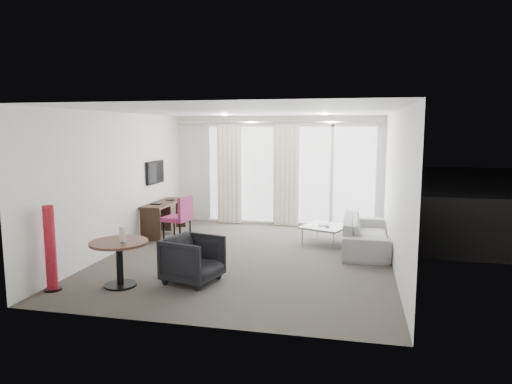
% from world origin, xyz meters
% --- Properties ---
extents(floor, '(5.00, 6.00, 0.00)m').
position_xyz_m(floor, '(0.00, 0.00, 0.00)').
color(floor, '#47433C').
rests_on(floor, ground).
extents(ceiling, '(5.00, 6.00, 0.00)m').
position_xyz_m(ceiling, '(0.00, 0.00, 2.60)').
color(ceiling, white).
rests_on(ceiling, ground).
extents(wall_left, '(0.00, 6.00, 2.60)m').
position_xyz_m(wall_left, '(-2.50, 0.00, 1.30)').
color(wall_left, silver).
rests_on(wall_left, ground).
extents(wall_right, '(0.00, 6.00, 2.60)m').
position_xyz_m(wall_right, '(2.50, 0.00, 1.30)').
color(wall_right, silver).
rests_on(wall_right, ground).
extents(wall_front, '(5.00, 0.00, 2.60)m').
position_xyz_m(wall_front, '(0.00, -3.00, 1.30)').
color(wall_front, silver).
rests_on(wall_front, ground).
extents(window_panel, '(4.00, 0.02, 2.38)m').
position_xyz_m(window_panel, '(0.30, 2.98, 1.20)').
color(window_panel, white).
rests_on(window_panel, ground).
extents(window_frame, '(4.10, 0.06, 2.44)m').
position_xyz_m(window_frame, '(0.30, 2.97, 1.20)').
color(window_frame, white).
rests_on(window_frame, ground).
extents(curtain_left, '(0.60, 0.20, 2.38)m').
position_xyz_m(curtain_left, '(-1.15, 2.82, 1.20)').
color(curtain_left, silver).
rests_on(curtain_left, ground).
extents(curtain_right, '(0.60, 0.20, 2.38)m').
position_xyz_m(curtain_right, '(0.25, 2.82, 1.20)').
color(curtain_right, silver).
rests_on(curtain_right, ground).
extents(curtain_track, '(4.80, 0.04, 0.04)m').
position_xyz_m(curtain_track, '(0.00, 2.82, 2.45)').
color(curtain_track, '#B2B2B7').
rests_on(curtain_track, ceiling).
extents(downlight_a, '(0.12, 0.12, 0.02)m').
position_xyz_m(downlight_a, '(-0.90, 1.60, 2.59)').
color(downlight_a, '#FFE0B2').
rests_on(downlight_a, ceiling).
extents(downlight_b, '(0.12, 0.12, 0.02)m').
position_xyz_m(downlight_b, '(1.20, 1.60, 2.59)').
color(downlight_b, '#FFE0B2').
rests_on(downlight_b, ceiling).
extents(desk, '(0.47, 1.49, 0.70)m').
position_xyz_m(desk, '(-2.25, 1.40, 0.35)').
color(desk, black).
rests_on(desk, floor).
extents(tv, '(0.05, 0.80, 0.50)m').
position_xyz_m(tv, '(-2.46, 1.45, 1.35)').
color(tv, black).
rests_on(tv, wall_left).
extents(desk_chair, '(0.59, 0.57, 0.94)m').
position_xyz_m(desk_chair, '(-1.69, 0.75, 0.47)').
color(desk_chair, '#842652').
rests_on(desk_chair, floor).
extents(round_table, '(0.97, 0.97, 0.67)m').
position_xyz_m(round_table, '(-1.49, -1.93, 0.34)').
color(round_table, '#44251B').
rests_on(round_table, floor).
extents(menu_card, '(0.12, 0.06, 0.22)m').
position_xyz_m(menu_card, '(-1.41, -1.96, 0.72)').
color(menu_card, white).
rests_on(menu_card, round_table).
extents(red_lamp, '(0.27, 0.27, 1.23)m').
position_xyz_m(red_lamp, '(-2.35, -2.30, 0.61)').
color(red_lamp, maroon).
rests_on(red_lamp, floor).
extents(tub_armchair, '(0.92, 0.91, 0.70)m').
position_xyz_m(tub_armchair, '(-0.50, -1.53, 0.35)').
color(tub_armchair, black).
rests_on(tub_armchair, floor).
extents(coffee_table, '(1.05, 1.05, 0.36)m').
position_xyz_m(coffee_table, '(1.28, 1.26, 0.18)').
color(coffee_table, gray).
rests_on(coffee_table, floor).
extents(remote, '(0.08, 0.15, 0.02)m').
position_xyz_m(remote, '(1.33, 1.17, 0.36)').
color(remote, black).
rests_on(remote, coffee_table).
extents(magazine, '(0.22, 0.28, 0.02)m').
position_xyz_m(magazine, '(1.26, 1.32, 0.36)').
color(magazine, gray).
rests_on(magazine, coffee_table).
extents(sofa, '(0.83, 2.12, 0.62)m').
position_xyz_m(sofa, '(2.07, 0.98, 0.31)').
color(sofa, gray).
rests_on(sofa, floor).
extents(terrace_slab, '(5.60, 3.00, 0.12)m').
position_xyz_m(terrace_slab, '(0.30, 4.50, -0.06)').
color(terrace_slab, '#4D4D50').
rests_on(terrace_slab, ground).
extents(rattan_chair_a, '(0.56, 0.56, 0.78)m').
position_xyz_m(rattan_chair_a, '(0.85, 3.93, 0.39)').
color(rattan_chair_a, brown).
rests_on(rattan_chair_a, terrace_slab).
extents(rattan_chair_b, '(0.65, 0.65, 0.91)m').
position_xyz_m(rattan_chair_b, '(2.26, 4.71, 0.45)').
color(rattan_chair_b, brown).
rests_on(rattan_chair_b, terrace_slab).
extents(rattan_table, '(0.69, 0.69, 0.53)m').
position_xyz_m(rattan_table, '(1.88, 4.22, 0.27)').
color(rattan_table, brown).
rests_on(rattan_table, terrace_slab).
extents(balustrade, '(5.50, 0.06, 1.05)m').
position_xyz_m(balustrade, '(0.30, 5.95, 0.50)').
color(balustrade, '#B2B2B7').
rests_on(balustrade, terrace_slab).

